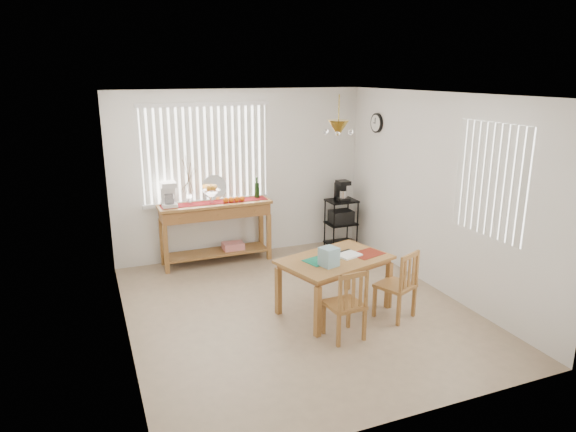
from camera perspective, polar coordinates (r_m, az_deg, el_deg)
name	(u,v)px	position (r m, az deg, el deg)	size (l,w,h in m)	color
ground	(297,310)	(6.46, 1.02, -10.38)	(4.00, 4.50, 0.01)	tan
room_shell	(298,175)	(5.93, 1.07, 4.58)	(4.20, 4.70, 2.70)	white
sideboard	(216,218)	(7.84, -7.99, -0.17)	(1.69, 0.47, 0.95)	olive
sideboard_items	(197,194)	(7.70, -10.06, 2.40)	(1.60, 0.40, 0.73)	maroon
wire_cart	(341,219)	(8.58, 5.92, -0.29)	(0.47, 0.38, 0.80)	black
cart_items	(342,191)	(8.47, 5.98, 2.80)	(0.19, 0.23, 0.33)	black
dining_table	(335,264)	(6.22, 5.22, -5.36)	(1.46, 1.15, 0.69)	olive
table_items	(334,256)	(6.01, 5.11, -4.49)	(1.07, 0.49, 0.22)	#136F50
chair_left	(346,305)	(5.68, 6.47, -9.77)	(0.40, 0.40, 0.82)	olive
chair_right	(398,285)	(6.23, 12.13, -7.53)	(0.51, 0.51, 0.84)	olive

